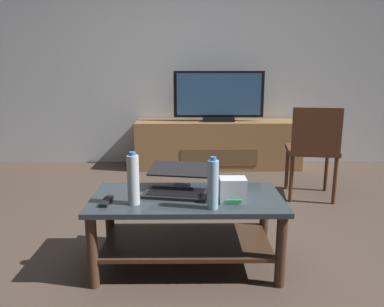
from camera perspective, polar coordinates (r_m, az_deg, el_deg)
name	(u,v)px	position (r m, az deg, el deg)	size (l,w,h in m)	color
ground_plane	(196,249)	(2.61, 0.61, -14.38)	(7.68, 7.68, 0.00)	#4C3D33
back_wall	(192,52)	(4.85, 0.02, 15.21)	(6.40, 0.12, 2.80)	silver
coffee_table	(187,218)	(2.30, -0.78, -9.82)	(1.13, 0.57, 0.45)	#2D383D
media_cabinet	(218,144)	(4.62, 3.95, 1.43)	(1.98, 0.49, 0.57)	olive
television	(219,97)	(4.53, 4.08, 8.50)	(1.07, 0.20, 0.59)	black
dining_chair	(313,147)	(3.59, 17.91, 1.00)	(0.50, 0.50, 0.87)	#59331E
laptop	(178,183)	(2.31, -2.18, -4.53)	(0.43, 0.41, 0.15)	black
router_box	(233,190)	(2.15, 6.20, -5.52)	(0.15, 0.12, 0.14)	silver
water_bottle_near	(133,180)	(2.11, -8.92, -3.92)	(0.07, 0.07, 0.30)	silver
water_bottle_far	(213,184)	(2.02, 3.19, -4.68)	(0.06, 0.06, 0.29)	#99C6E5
cell_phone	(229,185)	(2.46, 5.70, -4.80)	(0.07, 0.14, 0.01)	black
tv_remote	(107,201)	(2.19, -12.86, -7.08)	(0.04, 0.16, 0.02)	black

